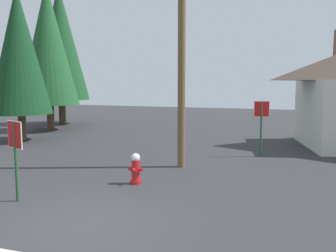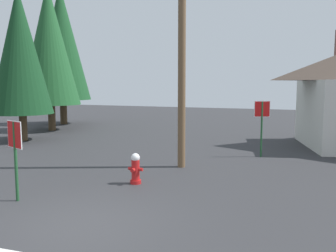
{
  "view_description": "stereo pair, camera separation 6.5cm",
  "coord_description": "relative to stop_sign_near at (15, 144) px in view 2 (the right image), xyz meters",
  "views": [
    {
      "loc": [
        4.57,
        -6.48,
        3.06
      ],
      "look_at": [
        0.26,
        4.64,
        1.69
      ],
      "focal_mm": 38.71,
      "sensor_mm": 36.0,
      "label": 1
    },
    {
      "loc": [
        4.63,
        -6.46,
        3.06
      ],
      "look_at": [
        0.26,
        4.64,
        1.69
      ],
      "focal_mm": 38.71,
      "sensor_mm": 36.0,
      "label": 2
    }
  ],
  "objects": [
    {
      "name": "ground_plane",
      "position": [
        2.46,
        -0.72,
        -1.56
      ],
      "size": [
        80.0,
        80.0,
        0.1
      ],
      "primitive_type": "cube",
      "color": "#2D2D30"
    },
    {
      "name": "fire_hydrant",
      "position": [
        2.15,
        2.65,
        -1.04
      ],
      "size": [
        0.48,
        0.41,
        0.95
      ],
      "color": "red",
      "rests_on": "ground"
    },
    {
      "name": "stop_sign_far",
      "position": [
        5.23,
        8.37,
        0.16
      ],
      "size": [
        0.61,
        0.3,
        2.37
      ],
      "color": "#1E4C28",
      "rests_on": "ground"
    },
    {
      "name": "stop_sign_near",
      "position": [
        0.0,
        0.0,
        0.0
      ],
      "size": [
        0.68,
        0.26,
        2.13
      ],
      "color": "#1E4C28",
      "rests_on": "ground"
    },
    {
      "name": "pine_tree_short_left",
      "position": [
        -7.43,
        8.17,
        3.32
      ],
      "size": [
        3.29,
        3.29,
        8.22
      ],
      "color": "#4C3823",
      "rests_on": "ground"
    },
    {
      "name": "pine_tree_mid_left",
      "position": [
        -8.97,
        12.41,
        4.15
      ],
      "size": [
        3.85,
        3.85,
        9.63
      ],
      "color": "#4C3823",
      "rests_on": "ground"
    },
    {
      "name": "utility_pole",
      "position": [
        2.71,
        5.33,
        3.46
      ],
      "size": [
        1.6,
        0.28,
        9.58
      ],
      "color": "brown",
      "rests_on": "ground"
    },
    {
      "name": "pine_tree_tall_left",
      "position": [
        -10.71,
        15.93,
        4.7
      ],
      "size": [
        4.22,
        4.22,
        10.55
      ],
      "color": "#4C3823",
      "rests_on": "ground"
    }
  ]
}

